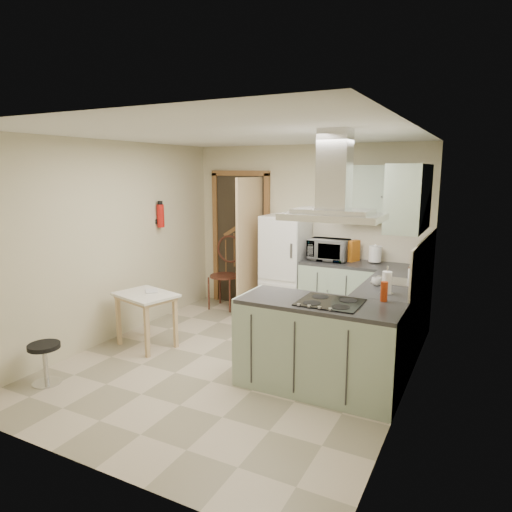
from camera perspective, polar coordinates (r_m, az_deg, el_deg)
The scene contains 28 objects.
floor at distance 5.29m, azimuth -2.38°, elevation -13.15°, with size 4.20×4.20×0.00m, color #B7A78E.
ceiling at distance 4.85m, azimuth -2.62°, elevation 14.96°, with size 4.20×4.20×0.00m, color silver.
back_wall at distance 6.80m, azimuth 6.31°, elevation 3.13°, with size 3.60×3.60×0.00m, color beige.
left_wall at distance 6.01m, azimuth -17.59°, elevation 1.70°, with size 4.20×4.20×0.00m, color beige.
right_wall at distance 4.34m, azimuth 18.66°, elevation -1.70°, with size 4.20×4.20×0.00m, color beige.
doorway at distance 7.26m, azimuth -1.93°, elevation 2.08°, with size 1.10×0.12×2.10m, color brown.
fridge at distance 6.69m, azimuth 3.70°, elevation -1.30°, with size 0.60×0.60×1.50m, color white.
counter_back at distance 6.47m, azimuth 10.69°, elevation -4.61°, with size 1.08×0.60×0.90m, color #9EB2A0.
counter_right at distance 5.66m, azimuth 16.92°, elevation -7.14°, with size 0.60×1.95×0.90m, color #9EB2A0.
splashback at distance 6.53m, azimuth 14.15°, elevation 1.67°, with size 1.68×0.02×0.50m, color beige.
wall_cabinet_back at distance 6.30m, azimuth 14.01°, elevation 7.77°, with size 0.85×0.35×0.70m, color #9EB2A0.
wall_cabinet_right at distance 5.12m, azimuth 18.59°, elevation 6.92°, with size 0.35×0.90×0.70m, color #9EB2A0.
peninsula at distance 4.57m, azimuth 7.88°, elevation -11.07°, with size 1.55×0.65×0.90m, color #9EB2A0.
hob at distance 4.40m, azimuth 9.26°, elevation -5.73°, with size 0.58×0.50×0.01m, color black.
extractor_hood at distance 4.24m, azimuth 9.59°, elevation 4.88°, with size 0.90×0.55×0.10m, color silver.
sink at distance 5.37m, azimuth 16.84°, elevation -3.04°, with size 0.45×0.40×0.01m, color silver.
fire_extinguisher at distance 6.60m, azimuth -11.84°, elevation 4.93°, with size 0.10×0.10×0.32m, color #B2140F.
drop_leaf_table at distance 5.79m, azimuth -13.50°, elevation -7.78°, with size 0.71×0.53×0.67m, color tan.
bentwood_chair at distance 7.12m, azimuth -3.96°, elevation -2.50°, with size 0.46×0.46×1.03m, color #50251A.
stool at distance 5.20m, azimuth -24.83°, elevation -12.10°, with size 0.32×0.32×0.42m, color black.
microwave at distance 6.40m, azimuth 9.07°, elevation 0.77°, with size 0.54×0.36×0.30m, color black.
kettle at distance 6.36m, azimuth 14.66°, elevation 0.28°, with size 0.17×0.17×0.25m, color white.
cereal_box at distance 6.41m, azimuth 12.12°, elevation 0.63°, with size 0.08×0.19×0.29m, color orange.
soap_bottle at distance 5.57m, azimuth 18.96°, elevation -1.79°, with size 0.08×0.08×0.18m, color silver.
paper_towel at distance 4.81m, azimuth 16.04°, elevation -3.17°, with size 0.09×0.09×0.24m, color white.
cup at distance 5.14m, azimuth 14.85°, elevation -3.10°, with size 0.11×0.11×0.09m, color silver.
red_bottle at distance 4.54m, azimuth 15.71°, elevation -4.30°, with size 0.07×0.07×0.19m, color #B0340F.
book at distance 5.75m, azimuth -13.67°, elevation -3.97°, with size 0.14×0.20×0.09m, color brown.
Camera 1 is at (2.40, -4.20, 2.14)m, focal length 32.00 mm.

